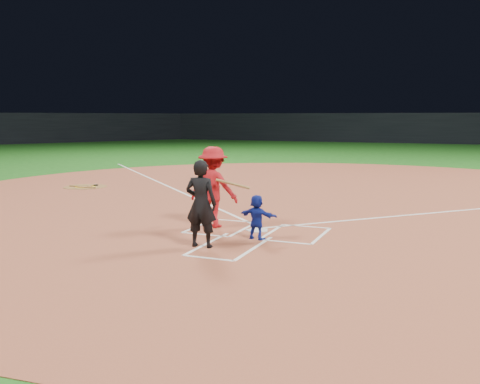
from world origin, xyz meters
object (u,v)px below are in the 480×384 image
at_px(batter_at_plate, 213,187).
at_px(home_plate, 258,230).
at_px(on_deck_circle, 85,187).
at_px(umpire, 201,204).
at_px(catcher, 257,217).

bearing_deg(batter_at_plate, home_plate, -0.29).
relative_size(on_deck_circle, umpire, 0.91).
xyz_separation_m(umpire, batter_at_plate, (-0.65, 2.01, 0.08)).
bearing_deg(on_deck_circle, umpire, -39.55).
height_order(home_plate, batter_at_plate, batter_at_plate).
bearing_deg(umpire, batter_at_plate, -77.38).
bearing_deg(batter_at_plate, on_deck_circle, 147.30).
distance_m(umpire, batter_at_plate, 2.12).
height_order(umpire, batter_at_plate, batter_at_plate).
xyz_separation_m(on_deck_circle, catcher, (9.51, -6.03, 0.51)).
height_order(on_deck_circle, batter_at_plate, batter_at_plate).
relative_size(catcher, umpire, 0.55).
bearing_deg(home_plate, batter_at_plate, -0.29).
distance_m(catcher, batter_at_plate, 1.81).
xyz_separation_m(home_plate, batter_at_plate, (-1.19, 0.01, 1.01)).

